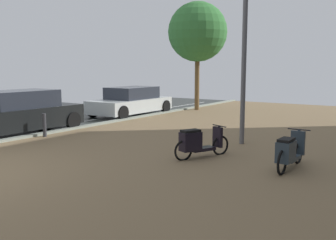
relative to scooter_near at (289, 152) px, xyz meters
name	(u,v)px	position (x,y,z in m)	size (l,w,h in m)	color
scooter_near	(289,152)	(0.00, 0.00, 0.00)	(0.52, 1.73, 0.85)	black
scooter_mid	(198,142)	(-2.20, -0.17, -0.01)	(0.85, 1.55, 0.79)	black
parked_car_near	(18,113)	(-9.08, -0.42, 0.28)	(1.85, 4.43, 1.46)	black
parked_car_far	(131,102)	(-9.10, 5.67, 0.22)	(1.96, 4.31, 1.31)	silver
lamp_post	(245,28)	(-1.99, 2.12, 2.94)	(0.20, 0.52, 6.03)	slate
street_tree	(198,32)	(-7.53, 9.24, 3.64)	(3.07, 3.07, 5.59)	brown
bollard_far	(44,125)	(-7.76, -0.39, -0.02)	(0.12, 0.12, 0.76)	#38383D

